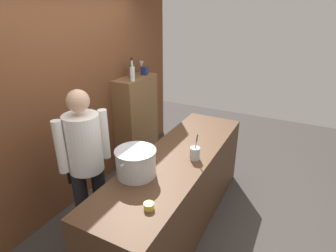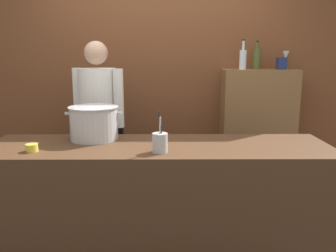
% 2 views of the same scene
% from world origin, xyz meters
% --- Properties ---
extents(ground_plane, '(8.00, 8.00, 0.00)m').
position_xyz_m(ground_plane, '(0.00, 0.00, 0.00)').
color(ground_plane, '#383330').
extents(brick_back_panel, '(4.40, 0.10, 3.00)m').
position_xyz_m(brick_back_panel, '(0.00, 1.40, 1.50)').
color(brick_back_panel, brown).
rests_on(brick_back_panel, ground_plane).
extents(prep_counter, '(2.49, 0.70, 0.90)m').
position_xyz_m(prep_counter, '(0.00, 0.00, 0.45)').
color(prep_counter, '#472D1C').
rests_on(prep_counter, ground_plane).
extents(bar_cabinet, '(0.76, 0.32, 1.39)m').
position_xyz_m(bar_cabinet, '(1.03, 1.19, 0.70)').
color(bar_cabinet, brown).
rests_on(bar_cabinet, ground_plane).
extents(chef, '(0.49, 0.40, 1.66)m').
position_xyz_m(chef, '(-0.56, 0.73, 0.96)').
color(chef, black).
rests_on(chef, ground_plane).
extents(stockpot_large, '(0.43, 0.38, 0.25)m').
position_xyz_m(stockpot_large, '(-0.49, 0.18, 1.03)').
color(stockpot_large, '#B7BABF').
rests_on(stockpot_large, prep_counter).
extents(utensil_crock, '(0.10, 0.10, 0.29)m').
position_xyz_m(utensil_crock, '(0.02, -0.19, 0.97)').
color(utensil_crock, '#B7BABF').
rests_on(utensil_crock, prep_counter).
extents(butter_jar, '(0.08, 0.08, 0.05)m').
position_xyz_m(butter_jar, '(-0.85, -0.16, 0.93)').
color(butter_jar, yellow).
rests_on(butter_jar, prep_counter).
extents(wine_bottle_clear, '(0.07, 0.07, 0.29)m').
position_xyz_m(wine_bottle_clear, '(0.83, 1.09, 1.50)').
color(wine_bottle_clear, silver).
rests_on(wine_bottle_clear, bar_cabinet).
extents(wine_bottle_olive, '(0.08, 0.08, 0.29)m').
position_xyz_m(wine_bottle_olive, '(0.99, 1.20, 1.50)').
color(wine_bottle_olive, '#475123').
rests_on(wine_bottle_olive, bar_cabinet).
extents(wine_glass_tall, '(0.07, 0.07, 0.19)m').
position_xyz_m(wine_glass_tall, '(1.30, 1.24, 1.52)').
color(wine_glass_tall, silver).
rests_on(wine_glass_tall, bar_cabinet).
extents(spice_tin_navy, '(0.09, 0.09, 0.12)m').
position_xyz_m(spice_tin_navy, '(1.23, 1.15, 1.45)').
color(spice_tin_navy, navy).
rests_on(spice_tin_navy, bar_cabinet).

